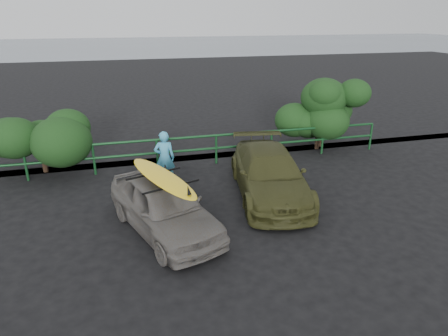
# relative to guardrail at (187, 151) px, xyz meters

# --- Properties ---
(ground) EXTENTS (80.00, 80.00, 0.00)m
(ground) POSITION_rel_guardrail_xyz_m (0.00, -5.00, -0.52)
(ground) COLOR black
(ocean) EXTENTS (200.00, 200.00, 0.00)m
(ocean) POSITION_rel_guardrail_xyz_m (0.00, 55.00, -0.52)
(ocean) COLOR slate
(ocean) RESTS_ON ground
(guardrail) EXTENTS (14.00, 0.08, 1.04)m
(guardrail) POSITION_rel_guardrail_xyz_m (0.00, 0.00, 0.00)
(guardrail) COLOR #12411D
(guardrail) RESTS_ON ground
(shrub_left) EXTENTS (3.20, 2.40, 1.98)m
(shrub_left) POSITION_rel_guardrail_xyz_m (-4.80, 0.40, 0.47)
(shrub_left) COLOR #193D16
(shrub_left) RESTS_ON ground
(shrub_right) EXTENTS (3.20, 2.40, 2.59)m
(shrub_right) POSITION_rel_guardrail_xyz_m (5.00, 0.50, 0.77)
(shrub_right) COLOR #193D16
(shrub_right) RESTS_ON ground
(sedan) EXTENTS (2.69, 4.07, 1.29)m
(sedan) POSITION_rel_guardrail_xyz_m (-1.26, -4.14, 0.12)
(sedan) COLOR #635E58
(sedan) RESTS_ON ground
(olive_vehicle) EXTENTS (2.51, 4.70, 1.30)m
(olive_vehicle) POSITION_rel_guardrail_xyz_m (1.84, -2.87, 0.13)
(olive_vehicle) COLOR #3C3D1B
(olive_vehicle) RESTS_ON ground
(man) EXTENTS (0.65, 0.47, 1.65)m
(man) POSITION_rel_guardrail_xyz_m (-0.90, -1.33, 0.31)
(man) COLOR #45A9D0
(man) RESTS_ON ground
(roof_rack) EXTENTS (1.62, 1.37, 0.05)m
(roof_rack) POSITION_rel_guardrail_xyz_m (-1.26, -4.14, 0.79)
(roof_rack) COLOR black
(roof_rack) RESTS_ON sedan
(surfboard) EXTENTS (1.57, 3.00, 0.09)m
(surfboard) POSITION_rel_guardrail_xyz_m (-1.26, -4.14, 0.86)
(surfboard) COLOR yellow
(surfboard) RESTS_ON roof_rack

